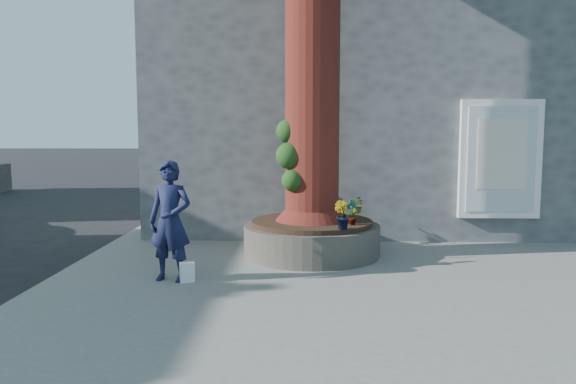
{
  "coord_description": "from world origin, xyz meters",
  "views": [
    {
      "loc": [
        0.72,
        -7.4,
        2.24
      ],
      "look_at": [
        0.41,
        1.54,
        1.25
      ],
      "focal_mm": 35.0,
      "sensor_mm": 36.0,
      "label": 1
    }
  ],
  "objects": [
    {
      "name": "shopping_bag",
      "position": [
        -0.96,
        0.23,
        0.26
      ],
      "size": [
        0.23,
        0.18,
        0.28
      ],
      "primitive_type": "cube",
      "rotation": [
        0.0,
        0.0,
        0.37
      ],
      "color": "white",
      "rests_on": "pavement"
    },
    {
      "name": "ground",
      "position": [
        0.0,
        0.0,
        0.0
      ],
      "size": [
        120.0,
        120.0,
        0.0
      ],
      "primitive_type": "plane",
      "color": "black",
      "rests_on": "ground"
    },
    {
      "name": "stone_shop",
      "position": [
        2.5,
        7.2,
        3.16
      ],
      "size": [
        10.3,
        8.3,
        6.3
      ],
      "color": "#4D4F52",
      "rests_on": "ground"
    },
    {
      "name": "plant_c",
      "position": [
        1.02,
        2.6,
        0.91
      ],
      "size": [
        0.27,
        0.27,
        0.38
      ],
      "primitive_type": "imported",
      "rotation": [
        0.0,
        0.0,
        3.51
      ],
      "color": "gray",
      "rests_on": "planter"
    },
    {
      "name": "plant_d",
      "position": [
        1.65,
        2.85,
        0.88
      ],
      "size": [
        0.38,
        0.38,
        0.32
      ],
      "primitive_type": "imported",
      "rotation": [
        0.0,
        0.0,
        5.58
      ],
      "color": "gray",
      "rests_on": "planter"
    },
    {
      "name": "planter",
      "position": [
        0.8,
        2.0,
        0.41
      ],
      "size": [
        2.3,
        2.3,
        0.6
      ],
      "color": "black",
      "rests_on": "pavement"
    },
    {
      "name": "pavement",
      "position": [
        1.5,
        1.0,
        0.06
      ],
      "size": [
        9.0,
        8.0,
        0.12
      ],
      "primitive_type": "cube",
      "color": "slate",
      "rests_on": "ground"
    },
    {
      "name": "plant_a",
      "position": [
        1.45,
        1.54,
        0.92
      ],
      "size": [
        0.26,
        0.25,
        0.41
      ],
      "primitive_type": "imported",
      "rotation": [
        0.0,
        0.0,
        0.66
      ],
      "color": "gray",
      "rests_on": "planter"
    },
    {
      "name": "man",
      "position": [
        -1.2,
        0.31,
        0.97
      ],
      "size": [
        0.69,
        0.53,
        1.7
      ],
      "primitive_type": "imported",
      "rotation": [
        0.0,
        0.0,
        -0.21
      ],
      "color": "#141838",
      "rests_on": "pavement"
    },
    {
      "name": "plant_b",
      "position": [
        1.25,
        1.15,
        0.94
      ],
      "size": [
        0.34,
        0.34,
        0.44
      ],
      "primitive_type": "imported",
      "rotation": [
        0.0,
        0.0,
        2.4
      ],
      "color": "gray",
      "rests_on": "planter"
    },
    {
      "name": "yellow_line",
      "position": [
        -3.05,
        1.0,
        0.0
      ],
      "size": [
        0.1,
        30.0,
        0.01
      ],
      "primitive_type": "cube",
      "color": "yellow",
      "rests_on": "ground"
    },
    {
      "name": "woman",
      "position": [
        1.31,
        3.41,
        1.06
      ],
      "size": [
        1.08,
        0.95,
        1.89
      ],
      "primitive_type": "imported",
      "rotation": [
        0.0,
        0.0,
        -0.29
      ],
      "color": "#A9A7A2",
      "rests_on": "pavement"
    }
  ]
}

